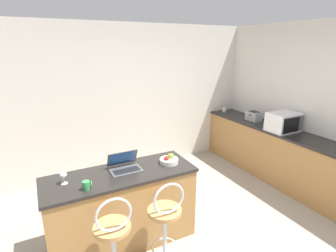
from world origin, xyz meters
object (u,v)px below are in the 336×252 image
Objects in this scene: bar_stool_far at (165,228)px; wine_glass_tall at (63,175)px; microwave at (284,122)px; laptop at (124,165)px; mug_white at (224,110)px; mug_green at (87,185)px; bar_stool_near at (114,246)px; toaster at (254,116)px; fruit_bowl at (169,160)px.

wine_glass_tall is at bearing 144.00° from bar_stool_far.
microwave is (2.55, 0.78, 0.56)m from bar_stool_far.
laptop is 3.15m from mug_white.
microwave is at bearing 7.02° from mug_green.
bar_stool_near is 3.47m from toaster.
toaster is (2.58, 1.47, 0.49)m from bar_stool_far.
microwave reaches higher than mug_green.
bar_stool_near is at bearing 180.00° from bar_stool_far.
microwave is (2.74, 0.14, 0.10)m from laptop.
fruit_bowl is 2.77m from mug_white.
mug_green is at bearing -170.41° from fruit_bowl.
bar_stool_far reaches higher than mug_green.
fruit_bowl is 1.63× the size of wine_glass_tall.
mug_white is at bearing 94.06° from toaster.
mug_green is at bearing -50.31° from wine_glass_tall.
microwave is 5.52× the size of mug_green.
mug_white is at bearing 36.30° from bar_stool_near.
wine_glass_tall is 0.29m from mug_green.
fruit_bowl is at bearing -2.59° from wine_glass_tall.
bar_stool_far is at bearing -162.92° from microwave.
toaster is at bearing 18.39° from mug_green.
toaster reaches higher than mug_white.
mug_green is (0.18, -0.22, -0.05)m from wine_glass_tall.
fruit_bowl is (-2.25, -0.91, -0.05)m from toaster.
bar_stool_near is 2.04× the size of microwave.
bar_stool_far is 0.79m from fruit_bowl.
fruit_bowl is 1.17m from wine_glass_tall.
mug_white is at bearing 30.48° from laptop.
toaster is 1.94× the size of wine_glass_tall.
wine_glass_tall reaches higher than bar_stool_far.
bar_stool_near is 2.96× the size of laptop.
toaster is 2.79× the size of mug_white.
toaster is 2.89× the size of mug_green.
bar_stool_near is 11.25× the size of mug_green.
wine_glass_tall is at bearing 129.69° from mug_green.
fruit_bowl is 1.00m from mug_green.
bar_stool_near is at bearing -165.72° from microwave.
bar_stool_far is 0.82m from laptop.
bar_stool_near is 3.89× the size of toaster.
mug_green is (-0.13, 0.39, 0.46)m from bar_stool_near.
toaster is at bearing 87.12° from microwave.
fruit_bowl is at bearing 9.59° from mug_green.
microwave is 1.47m from mug_white.
bar_stool_far is 3.41m from mug_white.
fruit_bowl is at bearing -9.82° from laptop.
laptop reaches higher than mug_green.
mug_white is at bearing 30.24° from mug_green.
bar_stool_near is at bearing -154.77° from toaster.
laptop is 0.69× the size of microwave.
mug_white is (3.37, 1.64, -0.05)m from wine_glass_tall.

